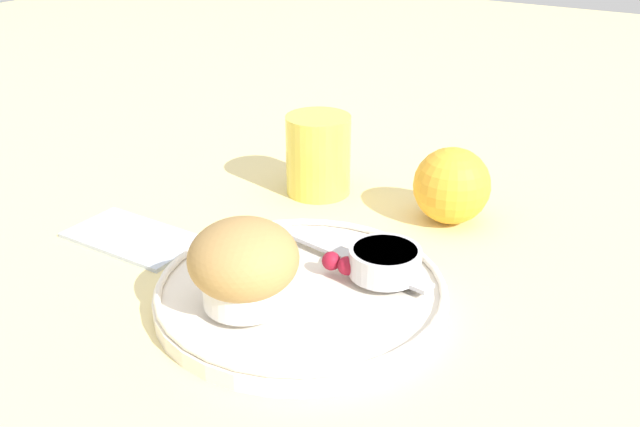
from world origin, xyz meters
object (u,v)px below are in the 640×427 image
object	(u,v)px
muffin	(244,265)
orange_fruit	(452,186)
butter_knife	(346,255)
juice_glass	(318,155)

from	to	relation	value
muffin	orange_fruit	distance (m)	0.26
muffin	orange_fruit	xyz separation A→B (m)	(0.06, 0.25, -0.01)
butter_knife	orange_fruit	xyz separation A→B (m)	(0.03, 0.15, 0.02)
butter_knife	orange_fruit	distance (m)	0.16
muffin	butter_knife	bearing A→B (deg)	74.55
orange_fruit	juice_glass	size ratio (longest dim) A/B	0.89
orange_fruit	juice_glass	bearing A→B (deg)	-176.04
juice_glass	orange_fruit	bearing A→B (deg)	3.96
muffin	orange_fruit	bearing A→B (deg)	76.72
muffin	orange_fruit	world-z (taller)	muffin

